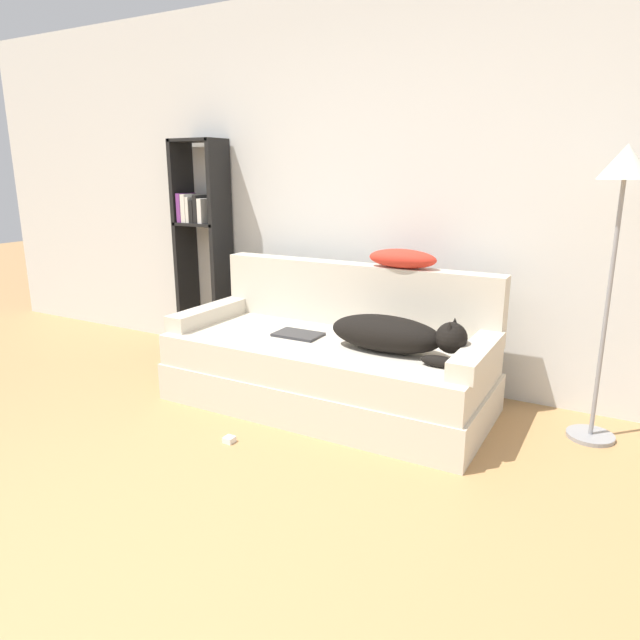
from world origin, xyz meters
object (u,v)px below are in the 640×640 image
at_px(bookshelf, 202,234).
at_px(power_adapter, 229,440).
at_px(couch, 327,373).
at_px(floor_lamp, 621,203).
at_px(dog, 395,334).
at_px(throw_pillow, 402,259).
at_px(laptop, 298,334).

xyz_separation_m(bookshelf, power_adapter, (1.22, -1.27, -0.97)).
relative_size(couch, power_adapter, 36.10).
bearing_deg(floor_lamp, bookshelf, 176.03).
height_order(couch, dog, dog).
bearing_deg(throw_pillow, power_adapter, -116.64).
bearing_deg(couch, laptop, -174.39).
bearing_deg(floor_lamp, laptop, -169.18).
height_order(laptop, floor_lamp, floor_lamp).
relative_size(dog, floor_lamp, 0.51).
bearing_deg(laptop, bookshelf, 155.93).
distance_m(bookshelf, floor_lamp, 3.03).
bearing_deg(throw_pillow, dog, -72.79).
relative_size(dog, bookshelf, 0.48).
xyz_separation_m(couch, throw_pillow, (0.34, 0.38, 0.72)).
bearing_deg(floor_lamp, couch, -168.50).
distance_m(laptop, floor_lamp, 1.99).
relative_size(couch, throw_pillow, 4.51).
bearing_deg(power_adapter, dog, 44.90).
height_order(throw_pillow, bookshelf, bookshelf).
distance_m(couch, floor_lamp, 1.93).
xyz_separation_m(couch, bookshelf, (-1.45, 0.52, 0.77)).
relative_size(couch, dog, 2.48).
bearing_deg(dog, throw_pillow, 107.21).
height_order(laptop, power_adapter, laptop).
relative_size(throw_pillow, power_adapter, 8.00).
bearing_deg(power_adapter, throw_pillow, 63.36).
bearing_deg(power_adapter, couch, 73.21).
height_order(dog, power_adapter, dog).
xyz_separation_m(throw_pillow, bookshelf, (-1.79, 0.14, 0.05)).
bearing_deg(throw_pillow, bookshelf, 175.49).
relative_size(laptop, throw_pillow, 0.67).
bearing_deg(laptop, dog, -2.77).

